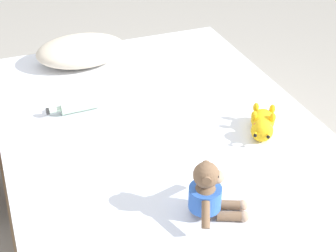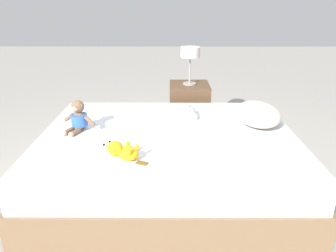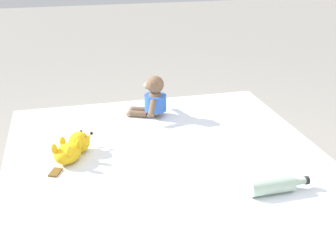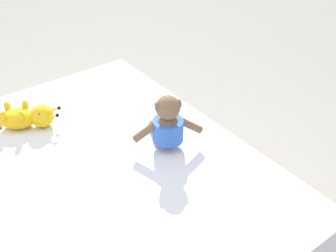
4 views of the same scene
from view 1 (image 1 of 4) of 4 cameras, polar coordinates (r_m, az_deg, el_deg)
ground_plane at (r=2.68m, az=-1.26°, el=-7.49°), size 16.00×16.00×0.00m
bed at (r=2.54m, az=-1.32°, el=-3.62°), size 1.51×1.95×0.46m
pillow at (r=2.93m, az=-9.98°, el=8.55°), size 0.53×0.37×0.16m
plush_monkey at (r=1.83m, az=4.65°, el=-7.82°), size 0.25×0.28×0.24m
plush_yellow_creature at (r=2.32m, az=10.84°, el=0.23°), size 0.22×0.30×0.10m
glass_bottle at (r=2.48m, az=-10.40°, el=2.36°), size 0.25×0.07×0.07m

